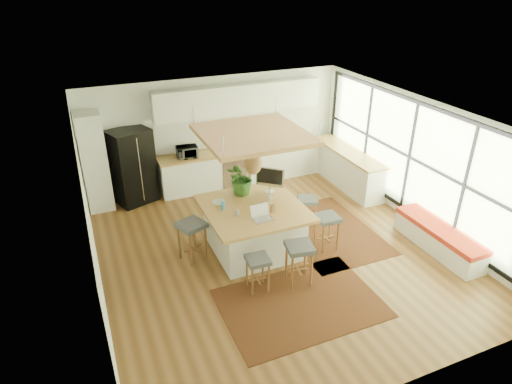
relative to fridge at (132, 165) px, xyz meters
name	(u,v)px	position (x,y,z in m)	size (l,w,h in m)	color
floor	(275,251)	(2.15, -3.20, -0.93)	(7.00, 7.00, 0.00)	brown
ceiling	(278,118)	(2.15, -3.20, 1.78)	(7.00, 7.00, 0.00)	white
wall_back	(216,131)	(2.15, 0.30, 0.42)	(6.50, 6.50, 0.00)	white
wall_front	(404,312)	(2.15, -6.70, 0.42)	(6.50, 6.50, 0.00)	white
wall_left	(90,225)	(-1.10, -3.20, 0.42)	(7.00, 7.00, 0.00)	white
wall_right	(417,162)	(5.40, -3.20, 0.42)	(7.00, 7.00, 0.00)	white
window_wall	(417,160)	(5.37, -3.20, 0.47)	(0.10, 6.20, 2.60)	black
pantry	(94,162)	(-0.80, -0.02, 0.20)	(0.55, 0.60, 2.25)	white
back_counter_base	(242,166)	(2.70, -0.02, -0.49)	(4.20, 0.60, 0.88)	white
back_counter_top	(242,149)	(2.70, -0.02, -0.03)	(4.24, 0.64, 0.05)	#AF7D3E
backsplash	(237,128)	(2.70, 0.28, 0.43)	(4.20, 0.02, 0.80)	white
upper_cabinets	(239,99)	(2.70, 0.12, 1.22)	(4.20, 0.34, 0.70)	white
range	(233,165)	(2.45, -0.02, -0.43)	(0.76, 0.62, 1.00)	#A5A5AA
right_counter_base	(347,168)	(5.08, -1.20, -0.49)	(0.60, 2.50, 0.88)	white
right_counter_top	(349,152)	(5.08, -1.20, -0.03)	(0.64, 2.54, 0.05)	#AF7D3E
window_bench	(438,239)	(5.10, -4.40, -0.68)	(0.52, 2.00, 0.50)	white
ceiling_panel	(253,149)	(1.85, -2.80, 1.12)	(1.86, 1.86, 0.80)	#AF7D3E
rug_near	(300,303)	(1.88, -4.75, -0.92)	(2.60, 1.80, 0.01)	black
rug_right	(327,231)	(3.46, -2.98, -0.92)	(1.80, 2.60, 0.01)	black
fridge	(132,165)	(0.00, 0.00, 0.00)	(0.88, 0.69, 1.76)	black
island	(254,228)	(1.79, -2.94, -0.46)	(1.85, 1.85, 0.93)	#AF7D3E
stool_near_left	(258,272)	(1.37, -4.12, -0.57)	(0.38, 0.38, 0.65)	#424549
stool_near_right	(299,265)	(2.11, -4.21, -0.57)	(0.45, 0.45, 0.76)	#424549
stool_right_front	(326,232)	(3.11, -3.48, -0.57)	(0.42, 0.42, 0.72)	#424549
stool_right_back	(307,212)	(3.15, -2.62, -0.57)	(0.40, 0.40, 0.68)	#424549
stool_left_side	(193,243)	(0.60, -2.82, -0.57)	(0.47, 0.47, 0.79)	#424549
laptop	(263,214)	(1.77, -3.44, 0.12)	(0.36, 0.38, 0.27)	#A5A5AA
monitor	(270,180)	(2.33, -2.49, 0.26)	(0.58, 0.21, 0.54)	#A5A5AA
microwave	(187,151)	(1.29, -0.05, 0.17)	(0.49, 0.27, 0.33)	#A5A5AA
island_plant	(242,180)	(1.81, -2.31, 0.28)	(0.64, 0.71, 0.56)	#1E4C19
island_bowl	(219,203)	(1.22, -2.59, 0.03)	(0.24, 0.24, 0.06)	silver
island_bottle_0	(224,206)	(1.24, -2.84, 0.10)	(0.07, 0.07, 0.19)	#38A0E3
island_bottle_1	(237,210)	(1.39, -3.09, 0.10)	(0.07, 0.07, 0.19)	#BBBCC1
island_bottle_2	(272,207)	(2.04, -3.24, 0.10)	(0.07, 0.07, 0.19)	brown
island_bottle_3	(269,198)	(2.14, -2.89, 0.10)	(0.07, 0.07, 0.19)	silver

